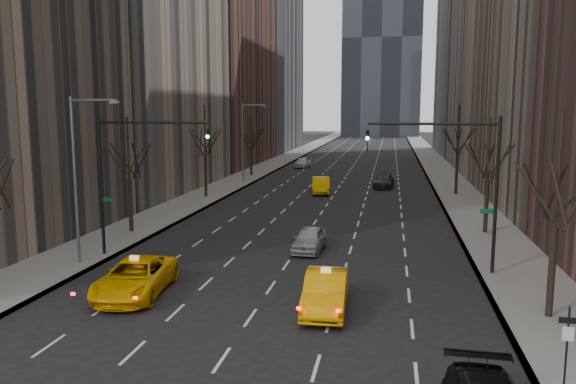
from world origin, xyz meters
The scene contains 22 objects.
ground centered at (0.00, 0.00, 0.00)m, with size 400.00×400.00×0.00m, color black.
sidewalk_left centered at (-12.25, 70.00, 0.07)m, with size 4.50×320.00×0.15m, color slate.
sidewalk_right centered at (12.25, 70.00, 0.07)m, with size 4.50×320.00×0.15m, color slate.
bld_left_far centered at (-21.50, 66.00, 22.00)m, with size 14.00×28.00×44.00m, color brown.
bld_left_deep centered at (-21.50, 96.00, 30.00)m, with size 14.00×30.00×60.00m, color slate.
tree_lw_b centered at (-12.00, 18.00, 3.72)m, with size 3.36×3.50×7.82m.
tree_lw_c centered at (-12.00, 34.00, 4.04)m, with size 3.36×3.50×8.74m.
tree_lw_d centered at (-12.00, 52.00, 3.56)m, with size 3.36×3.50×7.36m.
tree_rw_a centered at (12.00, 6.00, 3.88)m, with size 3.36×3.50×8.28m.
tree_rw_b centered at (12.00, 22.00, 3.72)m, with size 3.36×3.50×7.82m.
tree_rw_c centered at (12.00, 40.00, 4.04)m, with size 3.36×3.50×8.74m.
traffic_mast_left centered at (-9.11, 12.00, 5.49)m, with size 6.69×0.39×8.00m.
traffic_mast_right centered at (9.11, 12.00, 5.49)m, with size 6.69×0.39×8.00m.
streetlight_near centered at (-10.84, 10.00, 5.62)m, with size 2.83×0.22×9.00m.
streetlight_far centered at (-10.84, 45.00, 5.62)m, with size 2.83×0.22×9.00m.
sign_post centered at (10.60, -1.01, 1.79)m, with size 0.55×0.06×2.80m.
taxi_suv centered at (-5.93, 5.88, 0.81)m, with size 2.69×5.84×1.62m, color #F9B905.
taxi_sedan centered at (2.94, 5.46, 0.82)m, with size 1.74×5.00×1.65m, color #ED9B04.
silver_sedan_ahead centered at (0.82, 15.35, 0.71)m, with size 1.68×4.18×1.42m, color #9B9EA2.
far_taxi centered at (-1.36, 38.68, 0.82)m, with size 1.73×4.95×1.63m, color #F5B205.
far_suv_grey centered at (4.84, 44.26, 0.73)m, with size 2.03×5.00×1.45m, color #2A2A2F.
far_car_white centered at (-7.13, 63.51, 0.76)m, with size 1.79×4.46×1.52m, color white.
Camera 1 is at (5.49, -17.39, 8.48)m, focal length 35.00 mm.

